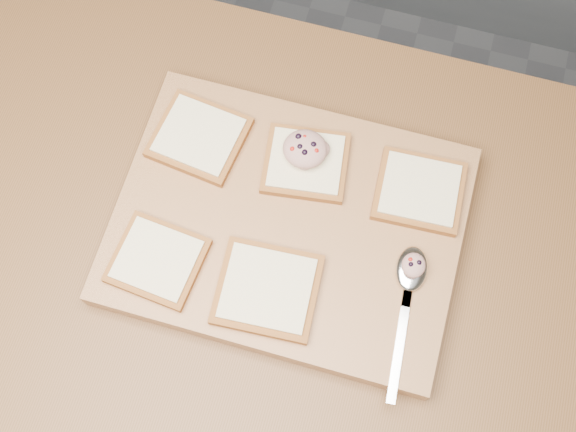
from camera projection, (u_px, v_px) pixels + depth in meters
The scene contains 11 objects.
ground at pixel (326, 384), 1.80m from camera, with size 4.00×4.00×0.00m, color #515459.
island_counter at pixel (338, 355), 1.37m from camera, with size 2.00×0.80×0.90m.
cutting_board at pixel (288, 226), 0.97m from camera, with size 0.46×0.35×0.04m, color #A77547.
bread_far_left at pixel (199, 137), 0.99m from camera, with size 0.13×0.12×0.02m.
bread_far_center at pixel (306, 163), 0.97m from camera, with size 0.12×0.12×0.02m.
bread_far_right at pixel (419, 191), 0.96m from camera, with size 0.12×0.11×0.02m.
bread_near_left at pixel (157, 260), 0.93m from camera, with size 0.12×0.11×0.02m.
bread_near_center at pixel (267, 289), 0.91m from camera, with size 0.13×0.12×0.02m.
tuna_salad_dollop at pixel (305, 149), 0.96m from camera, with size 0.06×0.06×0.03m.
spoon at pixel (410, 280), 0.92m from camera, with size 0.04×0.20×0.01m.
spoon_salad at pixel (414, 265), 0.91m from camera, with size 0.03×0.03×0.02m.
Camera 1 is at (-0.03, -0.24, 1.83)m, focal length 45.00 mm.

